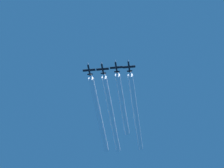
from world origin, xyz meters
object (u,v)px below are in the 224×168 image
Objects in this scene: jet_center at (102,68)px; jet_inner_right at (89,69)px; jet_inner_left at (116,67)px; jet_far_left at (129,66)px.

jet_center is 1.00× the size of jet_inner_right.
jet_inner_right reaches higher than jet_inner_left.
jet_center is (8.79, -0.76, 0.33)m from jet_inner_left.
jet_center reaches higher than jet_far_left.
jet_center reaches higher than jet_inner_right.
jet_inner_left is (8.04, 0.52, -0.11)m from jet_far_left.
jet_far_left is 8.05m from jet_inner_left.
jet_far_left is 1.00× the size of jet_inner_left.
jet_inner_right is (25.42, -0.07, 0.16)m from jet_far_left.
jet_far_left reaches higher than jet_inner_left.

